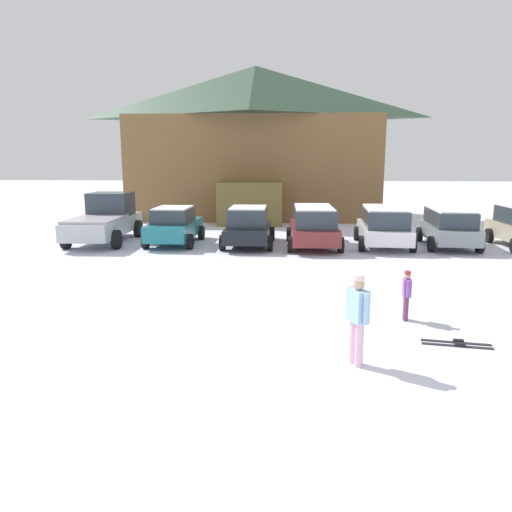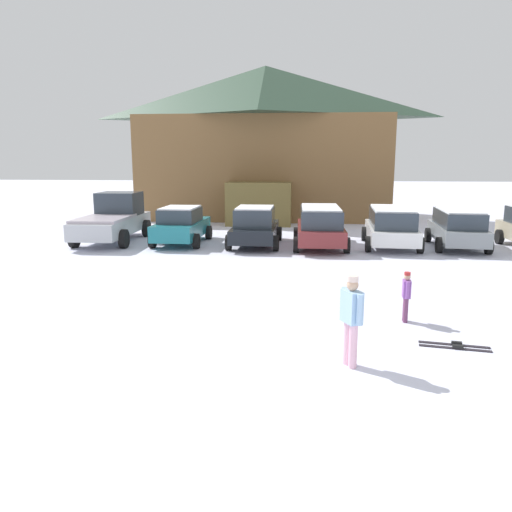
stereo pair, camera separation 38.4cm
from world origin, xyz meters
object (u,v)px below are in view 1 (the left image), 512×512
object	(u,v)px
parked_grey_wagon	(449,226)
pair_of_skis	(457,344)
parked_white_suv	(384,225)
parked_maroon_van	(313,225)
ski_lodge	(255,142)
skier_adult_in_blue_parka	(357,315)
parked_black_sedan	(249,226)
pickup_truck	(106,220)
skier_child_in_purple_jacket	(407,293)
parked_teal_hatchback	(174,225)

from	to	relation	value
parked_grey_wagon	pair_of_skis	bearing A→B (deg)	-106.34
parked_white_suv	pair_of_skis	size ratio (longest dim) A/B	3.44
parked_maroon_van	pair_of_skis	size ratio (longest dim) A/B	3.33
ski_lodge	parked_grey_wagon	distance (m)	14.81
skier_adult_in_blue_parka	parked_black_sedan	bearing A→B (deg)	102.94
parked_maroon_van	skier_adult_in_blue_parka	distance (m)	12.44
ski_lodge	parked_black_sedan	xyz separation A→B (m)	(0.42, -11.37, -3.92)
parked_grey_wagon	skier_adult_in_blue_parka	xyz separation A→B (m)	(-5.58, -12.74, 0.06)
pickup_truck	skier_adult_in_blue_parka	size ratio (longest dim) A/B	3.31
pair_of_skis	parked_maroon_van	bearing A→B (deg)	101.47
skier_child_in_purple_jacket	pickup_truck	bearing A→B (deg)	135.76
pickup_truck	pair_of_skis	size ratio (longest dim) A/B	4.00
parked_white_suv	parked_grey_wagon	size ratio (longest dim) A/B	1.07
parked_black_sedan	parked_grey_wagon	world-z (taller)	parked_black_sedan
skier_adult_in_blue_parka	skier_child_in_purple_jacket	bearing A→B (deg)	60.53
parked_teal_hatchback	parked_white_suv	world-z (taller)	parked_white_suv
parked_teal_hatchback	parked_white_suv	xyz separation A→B (m)	(9.03, 0.03, 0.08)
parked_white_suv	skier_child_in_purple_jacket	bearing A→B (deg)	-97.74
parked_teal_hatchback	pair_of_skis	xyz separation A→B (m)	(8.33, -11.63, -0.80)
parked_white_suv	parked_grey_wagon	bearing A→B (deg)	-0.87
parked_black_sedan	skier_child_in_purple_jacket	world-z (taller)	parked_black_sedan
parked_black_sedan	parked_grey_wagon	size ratio (longest dim) A/B	0.97
ski_lodge	pair_of_skis	size ratio (longest dim) A/B	11.33
parked_black_sedan	pair_of_skis	distance (m)	12.54
parked_black_sedan	parked_maroon_van	world-z (taller)	parked_maroon_van
ski_lodge	skier_adult_in_blue_parka	bearing A→B (deg)	-82.15
pickup_truck	pair_of_skis	distance (m)	16.78
parked_black_sedan	parked_teal_hatchback	bearing A→B (deg)	176.69
parked_black_sedan	pickup_truck	world-z (taller)	pickup_truck
parked_black_sedan	skier_child_in_purple_jacket	distance (m)	10.84
parked_black_sedan	pickup_truck	xyz separation A→B (m)	(-6.50, 0.68, 0.15)
parked_teal_hatchback	parked_grey_wagon	size ratio (longest dim) A/B	0.93
ski_lodge	skier_child_in_purple_jacket	bearing A→B (deg)	-77.30
parked_teal_hatchback	parked_grey_wagon	distance (m)	11.74
parked_maroon_van	parked_white_suv	size ratio (longest dim) A/B	0.97
parked_maroon_van	pair_of_skis	world-z (taller)	parked_maroon_van
skier_adult_in_blue_parka	skier_child_in_purple_jacket	xyz separation A→B (m)	(1.49, 2.65, -0.28)
pickup_truck	skier_child_in_purple_jacket	xyz separation A→B (m)	(10.88, -10.59, -0.33)
parked_white_suv	pickup_truck	xyz separation A→B (m)	(-12.26, 0.46, 0.09)
ski_lodge	pickup_truck	size ratio (longest dim) A/B	2.83
parked_teal_hatchback	parked_white_suv	size ratio (longest dim) A/B	0.87
parked_maroon_van	skier_adult_in_blue_parka	xyz separation A→B (m)	(0.12, -12.44, 0.02)
parked_teal_hatchback	skier_child_in_purple_jacket	world-z (taller)	parked_teal_hatchback
parked_maroon_van	pair_of_skis	distance (m)	11.59
parked_black_sedan	skier_adult_in_blue_parka	size ratio (longest dim) A/B	2.58
parked_teal_hatchback	parked_black_sedan	bearing A→B (deg)	-3.31
pickup_truck	parked_grey_wagon	bearing A→B (deg)	-1.92
parked_grey_wagon	pickup_truck	world-z (taller)	pickup_truck
parked_maroon_van	parked_grey_wagon	xyz separation A→B (m)	(5.71, 0.30, -0.04)
parked_teal_hatchback	skier_child_in_purple_jacket	distance (m)	12.67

